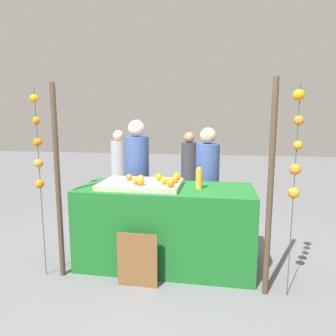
{
  "coord_description": "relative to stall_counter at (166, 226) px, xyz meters",
  "views": [
    {
      "loc": [
        0.6,
        -3.34,
        1.68
      ],
      "look_at": [
        0.0,
        0.15,
        1.13
      ],
      "focal_mm": 32.19,
      "sensor_mm": 36.0,
      "label": 1
    }
  ],
  "objects": [
    {
      "name": "orange_3",
      "position": [
        0.11,
        0.15,
        0.57
      ],
      "size": [
        0.08,
        0.08,
        0.08
      ],
      "primitive_type": "sphere",
      "color": "orange",
      "rests_on": "orange_tray"
    },
    {
      "name": "chalkboard_sign",
      "position": [
        -0.2,
        -0.55,
        -0.19
      ],
      "size": [
        0.42,
        0.03,
        0.58
      ],
      "color": "brown",
      "rests_on": "ground_plane"
    },
    {
      "name": "orange_0",
      "position": [
        -0.24,
        -0.22,
        0.57
      ],
      "size": [
        0.09,
        0.09,
        0.09
      ],
      "primitive_type": "sphere",
      "color": "orange",
      "rests_on": "orange_tray"
    },
    {
      "name": "ground_plane",
      "position": [
        0.0,
        0.0,
        -0.47
      ],
      "size": [
        24.0,
        24.0,
        0.0
      ],
      "primitive_type": "plane",
      "color": "slate"
    },
    {
      "name": "garland_strand_left",
      "position": [
        -1.27,
        -0.48,
        0.94
      ],
      "size": [
        0.1,
        0.1,
        2.01
      ],
      "color": "#2D4C23",
      "rests_on": "ground_plane"
    },
    {
      "name": "crowd_person_0",
      "position": [
        0.04,
        2.31,
        0.22
      ],
      "size": [
        0.3,
        0.3,
        1.48
      ],
      "color": "#333338",
      "rests_on": "ground_plane"
    },
    {
      "name": "orange_7",
      "position": [
        -0.45,
        0.03,
        0.56
      ],
      "size": [
        0.07,
        0.07,
        0.07
      ],
      "primitive_type": "sphere",
      "color": "orange",
      "rests_on": "orange_tray"
    },
    {
      "name": "orange_1",
      "position": [
        0.11,
        -0.03,
        0.57
      ],
      "size": [
        0.08,
        0.08,
        0.08
      ],
      "primitive_type": "sphere",
      "color": "orange",
      "rests_on": "orange_tray"
    },
    {
      "name": "canopy_post_left",
      "position": [
        -1.08,
        -0.46,
        0.57
      ],
      "size": [
        0.06,
        0.06,
        2.07
      ],
      "primitive_type": "cylinder",
      "color": "#473828",
      "rests_on": "ground_plane"
    },
    {
      "name": "orange_2",
      "position": [
        -0.0,
        -0.12,
        0.57
      ],
      "size": [
        0.08,
        0.08,
        0.08
      ],
      "primitive_type": "sphere",
      "color": "orange",
      "rests_on": "orange_tray"
    },
    {
      "name": "orange_6",
      "position": [
        -0.28,
        -0.04,
        0.57
      ],
      "size": [
        0.08,
        0.08,
        0.08
      ],
      "primitive_type": "sphere",
      "color": "orange",
      "rests_on": "orange_tray"
    },
    {
      "name": "garland_strand_right",
      "position": [
        1.29,
        -0.46,
        0.96
      ],
      "size": [
        0.12,
        0.11,
        2.01
      ],
      "color": "#2D4C23",
      "rests_on": "ground_plane"
    },
    {
      "name": "orange_5",
      "position": [
        -0.1,
        0.09,
        0.57
      ],
      "size": [
        0.08,
        0.08,
        0.08
      ],
      "primitive_type": "sphere",
      "color": "orange",
      "rests_on": "orange_tray"
    },
    {
      "name": "vendor_left",
      "position": [
        -0.54,
        0.7,
        0.33
      ],
      "size": [
        0.34,
        0.34,
        1.7
      ],
      "color": "#384C8C",
      "rests_on": "ground_plane"
    },
    {
      "name": "juice_bottle",
      "position": [
        0.38,
        -0.02,
        0.58
      ],
      "size": [
        0.07,
        0.07,
        0.24
      ],
      "color": "orange",
      "rests_on": "stall_counter"
    },
    {
      "name": "orange_4",
      "position": [
        0.1,
        -0.26,
        0.57
      ],
      "size": [
        0.09,
        0.09,
        0.09
      ],
      "primitive_type": "sphere",
      "color": "orange",
      "rests_on": "orange_tray"
    },
    {
      "name": "stall_counter",
      "position": [
        0.0,
        0.0,
        0.0
      ],
      "size": [
        2.0,
        0.84,
        0.93
      ],
      "primitive_type": "cube",
      "color": "#196023",
      "rests_on": "ground_plane"
    },
    {
      "name": "vendor_right",
      "position": [
        0.44,
        0.72,
        0.28
      ],
      "size": [
        0.32,
        0.32,
        1.6
      ],
      "color": "#384C8C",
      "rests_on": "ground_plane"
    },
    {
      "name": "orange_8",
      "position": [
        -0.31,
        -0.17,
        0.57
      ],
      "size": [
        0.09,
        0.09,
        0.09
      ],
      "primitive_type": "sphere",
      "color": "orange",
      "rests_on": "orange_tray"
    },
    {
      "name": "orange_tray",
      "position": [
        -0.29,
        -0.02,
        0.5
      ],
      "size": [
        0.92,
        0.63,
        0.06
      ],
      "primitive_type": "cube",
      "color": "#B2AD99",
      "rests_on": "stall_counter"
    },
    {
      "name": "canopy_post_right",
      "position": [
        1.08,
        -0.46,
        0.57
      ],
      "size": [
        0.06,
        0.06,
        2.07
      ],
      "primitive_type": "cylinder",
      "color": "#473828",
      "rests_on": "ground_plane"
    },
    {
      "name": "crowd_person_1",
      "position": [
        -1.32,
        2.21,
        0.24
      ],
      "size": [
        0.3,
        0.3,
        1.52
      ],
      "color": "#99999E",
      "rests_on": "ground_plane"
    }
  ]
}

